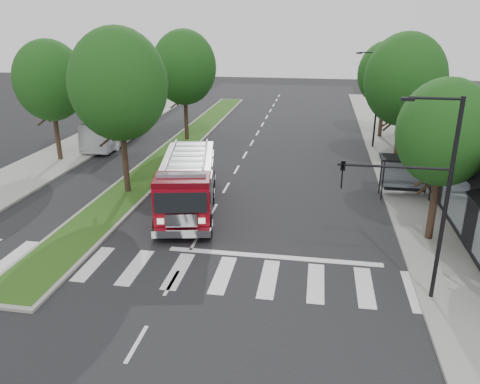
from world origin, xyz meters
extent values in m
plane|color=black|center=(0.00, 0.00, 0.00)|extent=(140.00, 140.00, 0.00)
cube|color=gray|center=(12.50, 10.00, 0.07)|extent=(5.00, 80.00, 0.15)
cube|color=gray|center=(-14.50, 10.00, 0.07)|extent=(5.00, 80.00, 0.15)
cube|color=gray|center=(-6.00, 18.00, 0.07)|extent=(3.00, 50.00, 0.14)
cube|color=#204D16|center=(-6.00, 18.00, 0.14)|extent=(2.60, 49.50, 0.02)
cylinder|color=black|center=(9.80, 7.40, 1.25)|extent=(0.08, 0.08, 2.50)
cylinder|color=black|center=(12.60, 7.40, 1.25)|extent=(0.08, 0.08, 2.50)
cylinder|color=black|center=(9.80, 8.60, 1.25)|extent=(0.08, 0.08, 2.50)
cylinder|color=black|center=(12.60, 8.60, 1.25)|extent=(0.08, 0.08, 2.50)
cube|color=black|center=(11.20, 8.00, 2.55)|extent=(3.20, 1.60, 0.12)
cube|color=#8C99A5|center=(11.20, 8.70, 1.30)|extent=(2.80, 0.04, 1.80)
cube|color=black|center=(11.20, 8.00, 0.55)|extent=(2.40, 0.40, 0.08)
cylinder|color=black|center=(11.50, 2.00, 1.87)|extent=(0.36, 0.36, 3.74)
ellipsoid|color=#10380F|center=(11.50, 2.00, 5.53)|extent=(4.40, 4.40, 5.06)
cylinder|color=black|center=(11.50, 14.00, 2.20)|extent=(0.36, 0.36, 4.40)
ellipsoid|color=#10380F|center=(11.50, 14.00, 6.50)|extent=(5.60, 5.60, 6.44)
cylinder|color=black|center=(11.50, 24.00, 1.98)|extent=(0.36, 0.36, 3.96)
ellipsoid|color=#10380F|center=(11.50, 24.00, 5.85)|extent=(5.00, 5.00, 5.75)
cylinder|color=black|center=(-6.00, 6.00, 2.31)|extent=(0.36, 0.36, 4.62)
ellipsoid|color=#10380F|center=(-6.00, 6.00, 6.83)|extent=(5.80, 5.80, 6.67)
cylinder|color=black|center=(-6.00, 20.00, 2.20)|extent=(0.36, 0.36, 4.40)
ellipsoid|color=#10380F|center=(-6.00, 20.00, 6.50)|extent=(5.60, 5.60, 6.44)
cylinder|color=black|center=(-14.00, 12.00, 2.09)|extent=(0.36, 0.36, 4.18)
ellipsoid|color=#10380F|center=(-14.00, 12.00, 6.17)|extent=(5.20, 5.20, 5.98)
cylinder|color=black|center=(10.50, -3.50, 4.00)|extent=(0.16, 0.16, 8.00)
cylinder|color=black|center=(9.60, -3.50, 7.90)|extent=(1.80, 0.10, 0.10)
cube|color=black|center=(8.70, -3.50, 7.85)|extent=(0.45, 0.20, 0.12)
cylinder|color=black|center=(8.50, -3.50, 5.40)|extent=(4.00, 0.10, 0.10)
imported|color=black|center=(6.70, -3.50, 5.00)|extent=(0.18, 0.22, 1.10)
cylinder|color=black|center=(10.50, 20.00, 4.00)|extent=(0.16, 0.16, 8.00)
cylinder|color=black|center=(9.60, 20.00, 7.90)|extent=(1.80, 0.10, 0.10)
cube|color=black|center=(8.70, 20.00, 7.85)|extent=(0.45, 0.20, 0.12)
cube|color=#59040D|center=(-1.46, 4.07, 0.55)|extent=(4.53, 9.65, 0.28)
cube|color=maroon|center=(-1.63, 4.94, 1.71)|extent=(4.10, 7.48, 2.21)
cube|color=maroon|center=(-0.79, 0.71, 1.71)|extent=(3.10, 2.49, 2.32)
cube|color=#B2B2B7|center=(-1.63, 4.94, 2.88)|extent=(4.10, 7.48, 0.13)
cylinder|color=#B2B2B7|center=(-2.61, 4.74, 3.10)|extent=(1.41, 6.53, 0.11)
cylinder|color=#B2B2B7|center=(-0.65, 5.13, 3.10)|extent=(1.41, 6.53, 0.11)
cube|color=silver|center=(-0.54, -0.54, 0.66)|extent=(2.90, 0.94, 0.39)
cube|color=#8C99A5|center=(-0.79, 0.71, 3.21)|extent=(2.46, 0.86, 0.20)
cylinder|color=black|center=(-1.97, 0.13, 0.61)|extent=(0.62, 1.27, 1.22)
cylinder|color=black|center=(0.53, 0.63, 0.61)|extent=(0.62, 1.27, 1.22)
cylinder|color=black|center=(-2.88, 4.69, 0.61)|extent=(0.62, 1.27, 1.22)
cylinder|color=black|center=(-0.38, 5.19, 0.61)|extent=(0.62, 1.27, 1.22)
cylinder|color=black|center=(-3.40, 7.29, 0.61)|extent=(0.62, 1.27, 1.22)
cylinder|color=black|center=(-0.90, 7.79, 0.61)|extent=(0.62, 1.27, 1.22)
imported|color=white|center=(-12.00, 18.12, 1.39)|extent=(2.66, 10.02, 2.77)
camera|label=1|loc=(5.66, -20.42, 10.44)|focal=35.00mm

